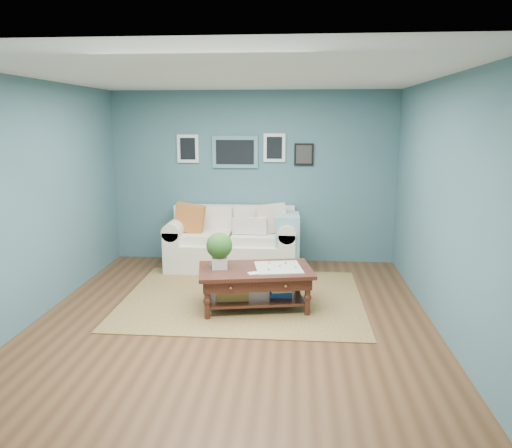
# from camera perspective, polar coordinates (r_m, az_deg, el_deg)

# --- Properties ---
(room_shell) EXTENTS (5.00, 5.02, 2.70)m
(room_shell) POSITION_cam_1_polar(r_m,az_deg,el_deg) (5.54, -2.64, 2.62)
(room_shell) COLOR brown
(room_shell) RESTS_ON ground
(area_rug) EXTENTS (3.01, 2.41, 0.01)m
(area_rug) POSITION_cam_1_polar(r_m,az_deg,el_deg) (6.46, -1.49, -8.48)
(area_rug) COLOR brown
(area_rug) RESTS_ON ground
(loveseat) EXTENTS (2.00, 0.91, 1.03)m
(loveseat) POSITION_cam_1_polar(r_m,az_deg,el_deg) (7.67, -2.09, -1.97)
(loveseat) COLOR white
(loveseat) RESTS_ON ground
(coffee_table) EXTENTS (1.46, 1.01, 0.94)m
(coffee_table) POSITION_cam_1_polar(r_m,az_deg,el_deg) (6.02, -0.77, -5.88)
(coffee_table) COLOR #35180F
(coffee_table) RESTS_ON ground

